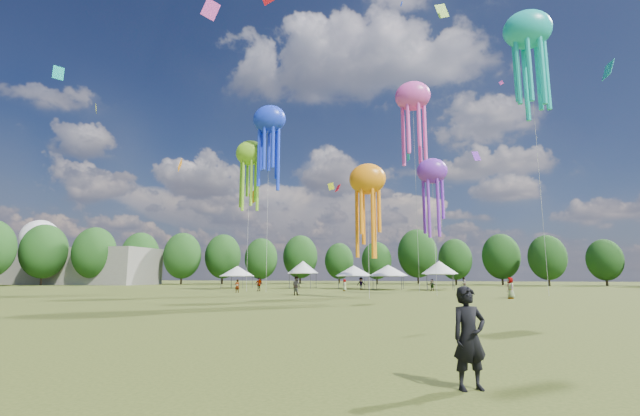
# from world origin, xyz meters

# --- Properties ---
(ground) EXTENTS (300.00, 300.00, 0.00)m
(ground) POSITION_xyz_m (0.00, 0.00, 0.00)
(ground) COLOR #384416
(ground) RESTS_ON ground
(observer_main) EXTENTS (0.79, 0.69, 1.81)m
(observer_main) POSITION_xyz_m (8.40, -1.14, 0.90)
(observer_main) COLOR black
(observer_main) RESTS_ON ground
(spectator_near) EXTENTS (1.16, 1.07, 1.92)m
(spectator_near) POSITION_xyz_m (-5.58, 33.01, 0.96)
(spectator_near) COLOR gray
(spectator_near) RESTS_ON ground
(spectators_far) EXTENTS (29.52, 26.55, 1.85)m
(spectators_far) POSITION_xyz_m (2.55, 46.49, 0.85)
(spectators_far) COLOR gray
(spectators_far) RESTS_ON ground
(festival_tents) EXTENTS (36.92, 9.23, 4.32)m
(festival_tents) POSITION_xyz_m (-5.24, 55.50, 2.91)
(festival_tents) COLOR #47474C
(festival_tents) RESTS_ON ground
(show_kites) EXTENTS (38.22, 20.98, 30.61)m
(show_kites) POSITION_xyz_m (3.64, 39.89, 20.40)
(show_kites) COLOR #84D523
(show_kites) RESTS_ON ground
(small_kites) EXTENTS (69.95, 55.61, 43.35)m
(small_kites) POSITION_xyz_m (-0.66, 40.07, 30.56)
(small_kites) COLOR #84D523
(small_kites) RESTS_ON ground
(treeline) EXTENTS (201.57, 95.24, 13.43)m
(treeline) POSITION_xyz_m (-3.87, 62.51, 6.54)
(treeline) COLOR #38281C
(treeline) RESTS_ON ground
(hangar) EXTENTS (40.00, 12.00, 8.00)m
(hangar) POSITION_xyz_m (-72.00, 72.00, 4.00)
(hangar) COLOR gray
(hangar) RESTS_ON ground
(radome) EXTENTS (9.00, 9.00, 16.00)m
(radome) POSITION_xyz_m (-88.00, 78.00, 9.99)
(radome) COLOR white
(radome) RESTS_ON ground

